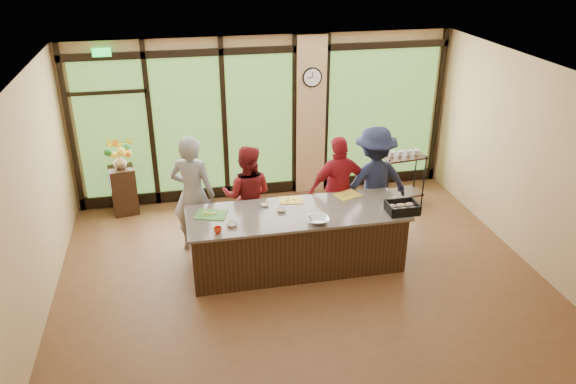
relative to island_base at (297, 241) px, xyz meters
name	(u,v)px	position (x,y,z in m)	size (l,w,h in m)	color
floor	(301,276)	(0.00, -0.30, -0.44)	(7.00, 7.00, 0.00)	brown
ceiling	(303,75)	(0.00, -0.30, 2.56)	(7.00, 7.00, 0.00)	white
back_wall	(265,118)	(0.00, 2.70, 1.06)	(7.00, 7.00, 0.00)	tan
left_wall	(29,208)	(-3.50, -0.30, 1.06)	(6.00, 6.00, 0.00)	tan
right_wall	(532,164)	(3.50, -0.30, 1.06)	(6.00, 6.00, 0.00)	tan
window_wall	(274,124)	(0.16, 2.65, 0.95)	(6.90, 0.12, 3.00)	tan
island_base	(297,241)	(0.00, 0.00, 0.00)	(3.10, 1.00, 0.88)	#321C10
countertop	(297,213)	(0.00, 0.00, 0.46)	(3.20, 1.10, 0.04)	#6E645B
wall_clock	(312,77)	(0.85, 2.57, 1.81)	(0.36, 0.04, 0.36)	black
cook_left	(193,195)	(-1.45, 0.82, 0.52)	(0.70, 0.46, 1.92)	gray
cook_midleft	(247,196)	(-0.60, 0.86, 0.40)	(0.81, 0.63, 1.67)	maroon
cook_midright	(339,189)	(0.85, 0.71, 0.44)	(1.04, 0.43, 1.77)	maroon
cook_right	(374,182)	(1.45, 0.76, 0.49)	(1.21, 0.69, 1.87)	#1A1F39
roasting_pan	(402,210)	(1.50, -0.31, 0.52)	(0.44, 0.35, 0.08)	black
mixing_bowl	(318,220)	(0.22, -0.37, 0.52)	(0.31, 0.31, 0.08)	silver
cutting_board_left	(211,215)	(-1.23, 0.16, 0.49)	(0.43, 0.33, 0.01)	#469034
cutting_board_center	(291,200)	(0.00, 0.39, 0.49)	(0.36, 0.27, 0.01)	gold
cutting_board_right	(348,195)	(0.90, 0.40, 0.49)	(0.38, 0.28, 0.01)	gold
prep_bowl_near	(232,224)	(-0.97, -0.23, 0.50)	(0.15, 0.15, 0.05)	silver
prep_bowl_mid	(281,210)	(-0.21, 0.06, 0.50)	(0.14, 0.14, 0.04)	silver
prep_bowl_far	(265,205)	(-0.42, 0.30, 0.50)	(0.12, 0.12, 0.03)	silver
red_ramekin	(218,230)	(-1.18, -0.38, 0.52)	(0.11, 0.11, 0.09)	red
flower_stand	(124,190)	(-2.63, 2.40, -0.01)	(0.43, 0.43, 0.86)	#321C10
flower_vase	(120,161)	(-2.63, 2.40, 0.54)	(0.23, 0.23, 0.25)	#92724F
bar_cart	(402,172)	(2.37, 1.73, 0.19)	(0.81, 0.53, 1.04)	#321C10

